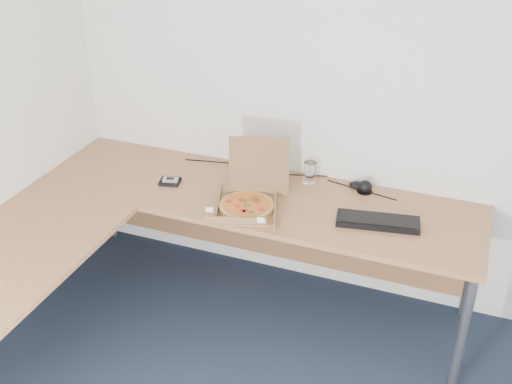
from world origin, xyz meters
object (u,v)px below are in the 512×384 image
at_px(drinking_glass, 310,173).
at_px(wallet, 170,182).
at_px(pizza_box, 248,202).
at_px(keyboard, 378,222).
at_px(desk, 168,226).

distance_m(drinking_glass, wallet, 0.81).
height_order(pizza_box, drinking_glass, pizza_box).
xyz_separation_m(drinking_glass, keyboard, (0.46, -0.30, -0.05)).
height_order(drinking_glass, keyboard, drinking_glass).
relative_size(drinking_glass, keyboard, 0.30).
relative_size(pizza_box, keyboard, 0.90).
distance_m(pizza_box, wallet, 0.53).
relative_size(desk, drinking_glass, 19.39).
bearing_deg(keyboard, drinking_glass, 136.87).
xyz_separation_m(desk, pizza_box, (0.34, 0.28, 0.07)).
bearing_deg(pizza_box, desk, -159.28).
distance_m(desk, drinking_glass, 0.88).
bearing_deg(drinking_glass, desk, -130.22).
bearing_deg(wallet, desk, -76.26).
bearing_deg(drinking_glass, wallet, -158.71).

